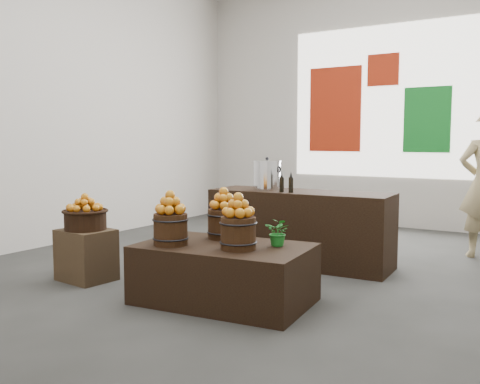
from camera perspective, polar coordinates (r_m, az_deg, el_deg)
The scene contains 21 objects.
ground at distance 5.95m, azimuth 2.55°, elevation -7.98°, with size 7.00×7.00×0.00m, color #373735.
back_wall at distance 9.02m, azimuth 13.77°, elevation 9.28°, with size 6.00×0.04×4.00m, color #BAB4AC.
back_opening at distance 8.91m, azimuth 15.59°, elevation 9.29°, with size 3.20×0.02×2.40m, color white.
deco_red_left at distance 9.19m, azimuth 10.10°, elevation 8.66°, with size 0.90×0.04×1.40m, color #9C220C.
deco_green_right at distance 8.73m, azimuth 19.32°, elevation 7.29°, with size 0.70×0.04×1.00m, color #116F21.
deco_red_upper at distance 8.97m, azimuth 15.03°, elevation 12.48°, with size 0.50×0.04×0.50m, color #9C220C.
crate at distance 5.56m, azimuth -16.07°, elevation -6.46°, with size 0.51×0.42×0.51m, color #4C3923.
wicker_basket at distance 5.50m, azimuth -16.17°, elevation -2.92°, with size 0.41×0.41×0.19m, color black.
apples_in_basket at distance 5.47m, azimuth -16.22°, elevation -1.08°, with size 0.32×0.32×0.17m, color #A42005, non-canonical shape.
display_table at distance 4.64m, azimuth -1.69°, elevation -8.68°, with size 1.45×0.89×0.50m, color black.
apple_bucket_front_left at distance 4.60m, azimuth -7.42°, elevation -3.97°, with size 0.29×0.29×0.27m, color #351C0E.
apples_in_bucket_front_left at distance 4.57m, azimuth -7.46°, elevation -1.12°, with size 0.22×0.22×0.19m, color #A42005, non-canonical shape.
apple_bucket_front_right at distance 4.38m, azimuth -0.19°, elevation -4.41°, with size 0.29×0.29×0.27m, color #351C0E.
apples_in_bucket_front_right at distance 4.35m, azimuth -0.19°, elevation -1.41°, with size 0.22×0.22×0.19m, color #A42005, non-canonical shape.
apple_bucket_rear at distance 4.86m, azimuth -1.74°, elevation -3.41°, with size 0.29×0.29×0.27m, color #351C0E.
apples_in_bucket_rear at distance 4.83m, azimuth -1.75°, elevation -0.71°, with size 0.22×0.22×0.19m, color #A42005, non-canonical shape.
herb_garnish_right at distance 4.52m, azimuth 4.14°, elevation -4.29°, with size 0.21×0.19×0.24m, color #166B1F.
herb_garnish_left at distance 5.05m, azimuth -6.77°, elevation -3.26°, with size 0.13×0.11×0.24m, color #166B1F.
counter at distance 6.02m, azimuth 6.42°, elevation -3.83°, with size 2.02×0.64×0.83m, color black.
stock_pot_left at distance 6.12m, azimuth 2.90°, elevation 1.73°, with size 0.31×0.31×0.31m, color silver.
oil_cruets at distance 5.77m, azimuth 5.71°, elevation 1.06°, with size 0.15×0.06×0.23m, color black, non-canonical shape.
Camera 1 is at (2.84, -5.03, 1.39)m, focal length 40.00 mm.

